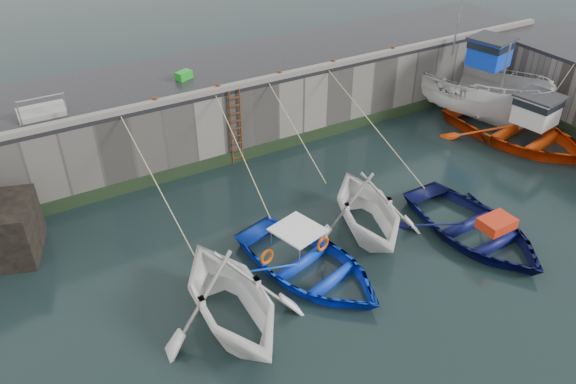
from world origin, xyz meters
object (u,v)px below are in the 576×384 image
boat_near_navy (472,235)px  boat_near_white (232,322)px  boat_far_white (470,90)px  bollard_e (393,50)px  boat_near_blue (309,272)px  boat_near_blacktrim (365,229)px  boat_far_orange (518,131)px  bollard_c (280,74)px  bollard_d (333,62)px  bollard_a (155,101)px  fish_crate (184,75)px  bollard_b (218,87)px  ladder (236,128)px

boat_near_navy → boat_near_white: bearing=175.7°
boat_far_white → bollard_e: size_ratio=29.08×
boat_near_blue → boat_near_blacktrim: bearing=2.1°
boat_far_orange → bollard_c: bearing=142.8°
bollard_c → bollard_d: bearing=0.0°
bollard_a → bollard_c: bearing=0.0°
boat_near_blue → boat_near_white: bearing=177.5°
bollard_a → boat_near_blacktrim: bearing=-54.3°
boat_far_orange → fish_crate: size_ratio=11.90×
boat_far_white → bollard_b: bearing=157.7°
boat_near_navy → bollard_a: 12.19m
bollard_c → boat_far_white: bearing=-10.5°
boat_near_blacktrim → bollard_a: size_ratio=16.43×
fish_crate → bollard_b: 1.90m
boat_near_white → boat_near_blacktrim: boat_near_white is taller
bollard_d → boat_far_orange: bearing=-35.5°
fish_crate → bollard_e: size_ratio=2.27×
ladder → bollard_c: bollard_c is taller
ladder → bollard_e: 8.19m
bollard_a → boat_near_blue: bearing=-75.6°
boat_far_orange → bollard_b: (-12.01, 4.79, 2.85)m
ladder → boat_near_navy: bearing=-60.6°
boat_near_blue → boat_far_orange: size_ratio=0.71×
boat_near_navy → fish_crate: size_ratio=8.70×
boat_far_white → bollard_a: (-14.51, 1.73, 2.06)m
boat_near_blue → bollard_e: bollard_e is taller
boat_near_white → bollard_c: bollard_c is taller
bollard_d → boat_near_white: bearing=-136.9°
boat_far_orange → bollard_a: size_ratio=27.02×
bollard_e → boat_far_orange: bearing=-53.8°
bollard_d → bollard_e: same height
bollard_b → bollard_c: same height
ladder → boat_far_white: size_ratio=0.39×
bollard_a → fish_crate: bearing=44.5°
ladder → fish_crate: bearing=119.9°
bollard_e → boat_near_blacktrim: bearing=-132.8°
boat_near_blue → bollard_a: bollard_a is taller
boat_near_blue → bollard_b: 8.30m
boat_near_white → bollard_c: bearing=54.6°
boat_near_white → bollard_a: 8.98m
ladder → boat_far_orange: (11.51, -4.45, -1.14)m
fish_crate → bollard_e: 9.37m
bollard_b → bollard_d: 5.30m
fish_crate → bollard_e: fish_crate is taller
bollard_a → bollard_c: size_ratio=1.00×
bollard_b → bollard_a: bearing=180.0°
boat_far_orange → bollard_c: (-9.31, 4.79, 2.85)m
bollard_a → bollard_b: (2.50, 0.00, 0.00)m
boat_near_blacktrim → bollard_a: 8.88m
boat_far_white → boat_near_navy: bearing=-147.8°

